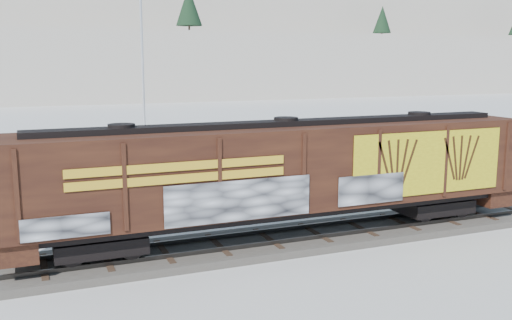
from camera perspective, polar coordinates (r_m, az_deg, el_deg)
name	(u,v)px	position (r m, az deg, el deg)	size (l,w,h in m)	color
ground	(268,246)	(21.91, 1.23, -8.56)	(500.00, 500.00, 0.00)	white
rail_track	(268,242)	(21.86, 1.23, -8.20)	(50.00, 3.40, 0.43)	#59544C
parking_strip	(209,201)	(28.68, -4.70, -4.11)	(40.00, 8.00, 0.03)	white
hillside	(55,32)	(159.27, -19.49, 12.01)	(360.00, 110.00, 93.00)	white
hopper_railcar	(286,171)	(21.45, 2.99, -1.06)	(20.05, 3.06, 4.33)	black
flagpole	(146,103)	(33.34, -10.96, 5.65)	(2.30, 0.90, 12.24)	silver
car_silver	(144,194)	(27.63, -11.15, -3.36)	(1.56, 3.88, 1.32)	#A3A6AA
car_white	(204,192)	(26.97, -5.25, -3.25)	(1.68, 4.82, 1.59)	white
car_dark	(263,179)	(30.05, 0.71, -1.90)	(2.14, 5.26, 1.53)	black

